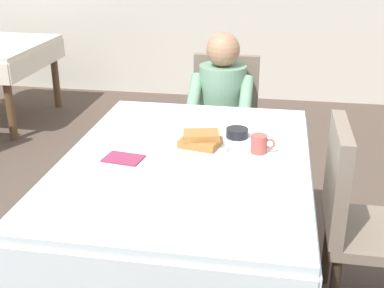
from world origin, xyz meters
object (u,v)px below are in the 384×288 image
chair_right_side (356,212)px  breakfast_stack (201,139)px  knife_right_of_plate (239,152)px  chair_diner (224,116)px  plate_breakfast (199,146)px  cup_coffee (259,144)px  diner_person (221,104)px  spoon_near_edge (181,175)px  fork_left_of_plate (159,146)px  dining_table_main (186,174)px  bowl_butter (237,133)px  syrup_pitcher (157,123)px

chair_right_side → breakfast_stack: bearing=-98.1°
knife_right_of_plate → chair_diner: bearing=13.8°
chair_diner → plate_breakfast: 1.08m
cup_coffee → knife_right_of_plate: cup_coffee is taller
diner_person → plate_breakfast: diner_person is taller
plate_breakfast → knife_right_of_plate: plate_breakfast is taller
knife_right_of_plate → spoon_near_edge: same height
chair_diner → spoon_near_edge: (-0.03, -1.36, 0.21)m
fork_left_of_plate → spoon_near_edge: same height
dining_table_main → spoon_near_edge: bearing=-86.8°
chair_right_side → cup_coffee: bearing=-103.2°
dining_table_main → cup_coffee: bearing=17.9°
dining_table_main → chair_right_side: size_ratio=1.64×
chair_diner → chair_right_side: same height
cup_coffee → bowl_butter: (-0.12, 0.17, -0.02)m
chair_diner → plate_breakfast: size_ratio=3.32×
chair_right_side → syrup_pitcher: size_ratio=11.63×
chair_diner → knife_right_of_plate: chair_diner is taller
diner_person → bowl_butter: diner_person is taller
plate_breakfast → cup_coffee: cup_coffee is taller
breakfast_stack → knife_right_of_plate: bearing=-4.1°
bowl_butter → spoon_near_edge: size_ratio=0.73×
chair_right_side → syrup_pitcher: bearing=-107.4°
dining_table_main → cup_coffee: 0.36m
diner_person → breakfast_stack: bearing=90.5°
dining_table_main → diner_person: diner_person is taller
diner_person → syrup_pitcher: diner_person is taller
chair_right_side → knife_right_of_plate: size_ratio=4.65×
chair_right_side → syrup_pitcher: 1.06m
plate_breakfast → syrup_pitcher: 0.32m
plate_breakfast → chair_right_side: bearing=-8.5°
syrup_pitcher → chair_diner: bearing=73.6°
chair_right_side → breakfast_stack: chair_right_side is taller
chair_diner → cup_coffee: bearing=104.8°
dining_table_main → spoon_near_edge: spoon_near_edge is taller
syrup_pitcher → cup_coffee: bearing=-20.7°
dining_table_main → bowl_butter: (0.21, 0.28, 0.11)m
dining_table_main → chair_diner: (0.04, 1.17, -0.12)m
chair_right_side → breakfast_stack: (-0.72, 0.10, 0.26)m
chair_diner → bowl_butter: (0.16, -0.89, 0.23)m
chair_diner → bowl_butter: bearing=100.4°
bowl_butter → fork_left_of_plate: bearing=-152.0°
plate_breakfast → syrup_pitcher: syrup_pitcher is taller
diner_person → syrup_pitcher: bearing=70.3°
breakfast_stack → bowl_butter: (0.16, 0.18, -0.02)m
cup_coffee → bowl_butter: size_ratio=1.03×
knife_right_of_plate → spoon_near_edge: bearing=145.9°
cup_coffee → fork_left_of_plate: cup_coffee is taller
chair_right_side → cup_coffee: size_ratio=8.23×
chair_right_side → bowl_butter: (-0.57, 0.28, 0.23)m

